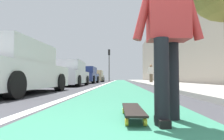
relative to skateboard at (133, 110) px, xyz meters
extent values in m
plane|color=#38383D|center=(8.56, 0.18, -0.09)|extent=(80.00, 80.00, 0.00)
cube|color=#2D7256|center=(22.56, 0.18, -0.09)|extent=(56.00, 2.02, 0.00)
cube|color=silver|center=(18.56, 1.34, -0.09)|extent=(52.00, 0.16, 0.01)
cube|color=#9E9B93|center=(16.56, -3.09, -0.04)|extent=(52.00, 3.20, 0.12)
cube|color=gray|center=(20.56, -5.56, 4.04)|extent=(40.00, 1.20, 8.27)
cylinder|color=yellow|center=(0.30, 0.09, -0.06)|extent=(0.07, 0.03, 0.07)
cylinder|color=yellow|center=(0.30, -0.08, -0.06)|extent=(0.07, 0.03, 0.07)
cylinder|color=yellow|center=(-0.30, 0.08, -0.06)|extent=(0.07, 0.03, 0.07)
cylinder|color=yellow|center=(-0.30, -0.09, -0.06)|extent=(0.07, 0.03, 0.07)
cube|color=silver|center=(0.30, 0.01, -0.01)|extent=(0.06, 0.12, 0.02)
cube|color=silver|center=(-0.30, -0.01, -0.01)|extent=(0.06, 0.12, 0.02)
cube|color=black|center=(0.00, 0.00, 0.01)|extent=(0.85, 0.22, 0.02)
cylinder|color=black|center=(-0.27, -0.25, 0.32)|extent=(0.14, 0.14, 0.82)
cylinder|color=black|center=(-0.01, -0.43, 0.32)|extent=(0.14, 0.14, 0.82)
cube|color=black|center=(-0.27, -0.25, -0.06)|extent=(0.26, 0.11, 0.07)
cube|color=#B22D2D|center=(-0.15, -0.35, 1.03)|extent=(0.25, 0.41, 0.60)
cylinder|color=#B22D2D|center=(-0.16, -0.11, 1.03)|extent=(0.10, 0.24, 0.60)
cylinder|color=#B22D2D|center=(-0.14, -0.59, 1.03)|extent=(0.10, 0.24, 0.60)
cube|color=silver|center=(3.06, 3.18, 0.42)|extent=(4.25, 1.96, 0.70)
cube|color=silver|center=(2.91, 3.19, 1.07)|extent=(2.36, 1.75, 0.60)
cube|color=#4C606B|center=(4.07, 3.15, 1.07)|extent=(0.09, 1.60, 0.51)
cylinder|color=black|center=(4.39, 4.01, 0.21)|extent=(0.61, 0.24, 0.60)
cylinder|color=black|center=(4.34, 2.28, 0.21)|extent=(0.61, 0.24, 0.60)
cylinder|color=black|center=(1.74, 2.36, 0.21)|extent=(0.61, 0.24, 0.60)
cube|color=silver|center=(8.77, 3.20, 0.43)|extent=(4.22, 1.81, 0.70)
cube|color=silver|center=(8.62, 3.20, 1.08)|extent=(2.33, 1.64, 0.60)
cube|color=#4C606B|center=(9.77, 3.22, 1.08)|extent=(0.07, 1.53, 0.51)
cylinder|color=black|center=(10.05, 4.05, 0.22)|extent=(0.62, 0.23, 0.62)
cylinder|color=black|center=(10.08, 2.40, 0.22)|extent=(0.62, 0.23, 0.62)
cylinder|color=black|center=(7.45, 4.00, 0.22)|extent=(0.62, 0.23, 0.62)
cylinder|color=black|center=(7.49, 2.35, 0.22)|extent=(0.62, 0.23, 0.62)
cube|color=navy|center=(14.92, 3.30, 0.46)|extent=(4.50, 1.75, 0.70)
cube|color=navy|center=(14.77, 3.30, 1.11)|extent=(2.47, 1.61, 0.60)
cube|color=#4C606B|center=(16.01, 3.29, 1.11)|extent=(0.04, 1.54, 0.51)
cylinder|color=black|center=(16.31, 4.13, 0.25)|extent=(0.68, 0.22, 0.68)
cylinder|color=black|center=(16.31, 2.46, 0.25)|extent=(0.68, 0.22, 0.68)
cylinder|color=black|center=(13.53, 4.13, 0.25)|extent=(0.68, 0.22, 0.68)
cylinder|color=black|center=(13.53, 2.46, 0.25)|extent=(0.68, 0.22, 0.68)
cube|color=tan|center=(21.69, 3.31, 0.43)|extent=(4.10, 1.77, 0.70)
cube|color=tan|center=(21.54, 3.31, 1.08)|extent=(2.26, 1.63, 0.60)
cube|color=#4C606B|center=(22.67, 3.31, 1.08)|extent=(0.04, 1.55, 0.51)
cylinder|color=black|center=(22.96, 4.15, 0.22)|extent=(0.62, 0.22, 0.62)
cylinder|color=black|center=(22.96, 2.48, 0.22)|extent=(0.62, 0.22, 0.62)
cylinder|color=black|center=(20.42, 4.15, 0.22)|extent=(0.62, 0.22, 0.62)
cylinder|color=black|center=(20.42, 2.47, 0.22)|extent=(0.62, 0.22, 0.62)
cylinder|color=#2D2D2D|center=(23.40, 1.74, 1.75)|extent=(0.12, 0.12, 3.69)
cube|color=black|center=(23.40, 1.74, 4.00)|extent=(0.24, 0.28, 0.80)
sphere|color=#360606|center=(23.53, 1.74, 4.26)|extent=(0.16, 0.16, 0.16)
sphere|color=gold|center=(23.53, 1.74, 4.00)|extent=(0.16, 0.16, 0.16)
sphere|color=black|center=(23.53, 1.74, 3.74)|extent=(0.16, 0.16, 0.16)
cylinder|color=brown|center=(14.08, -2.59, 0.32)|extent=(0.14, 0.14, 0.82)
cylinder|color=brown|center=(13.82, -2.41, 0.32)|extent=(0.14, 0.14, 0.82)
cube|color=black|center=(14.08, -2.59, -0.06)|extent=(0.26, 0.10, 0.07)
cube|color=silver|center=(13.96, -2.49, 1.03)|extent=(0.24, 0.40, 0.60)
cylinder|color=silver|center=(13.96, -2.73, 1.03)|extent=(0.09, 0.24, 0.61)
cylinder|color=silver|center=(13.96, -2.25, 1.03)|extent=(0.09, 0.24, 0.61)
sphere|color=#936B4C|center=(13.96, -2.49, 1.44)|extent=(0.22, 0.22, 0.22)
camera|label=1|loc=(-2.02, 0.13, 0.34)|focal=29.41mm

